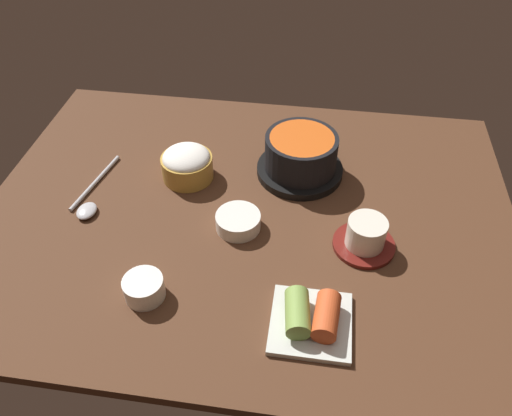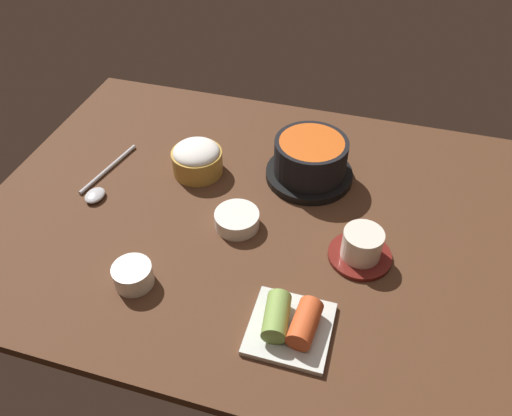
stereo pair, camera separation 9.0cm
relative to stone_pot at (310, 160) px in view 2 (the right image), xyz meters
The scene contains 8 objects.
dining_table 16.48cm from the stone_pot, 124.66° to the right, with size 100.00×76.00×2.00cm, color #4C2D1C.
stone_pot is the anchor object (origin of this frame).
rice_bowl 22.78cm from the stone_pot, 168.59° to the right, with size 10.28×10.28×6.66cm.
tea_cup_with_saucer 22.68cm from the stone_pot, 55.47° to the right, with size 10.92×10.92×5.94cm.
banchan_cup_center 19.99cm from the stone_pot, 119.61° to the right, with size 8.18×8.18×2.96cm.
kimchi_plate 36.58cm from the stone_pot, 82.66° to the right, with size 12.28×12.28×4.75cm.
side_bowl_near 40.90cm from the stone_pot, 122.50° to the right, with size 6.48×6.48×3.74cm.
spoon 42.00cm from the stone_pot, 159.13° to the right, with size 5.54×19.36×1.35cm.
Camera 2 is at (20.30, -64.95, 67.40)cm, focal length 34.97 mm.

